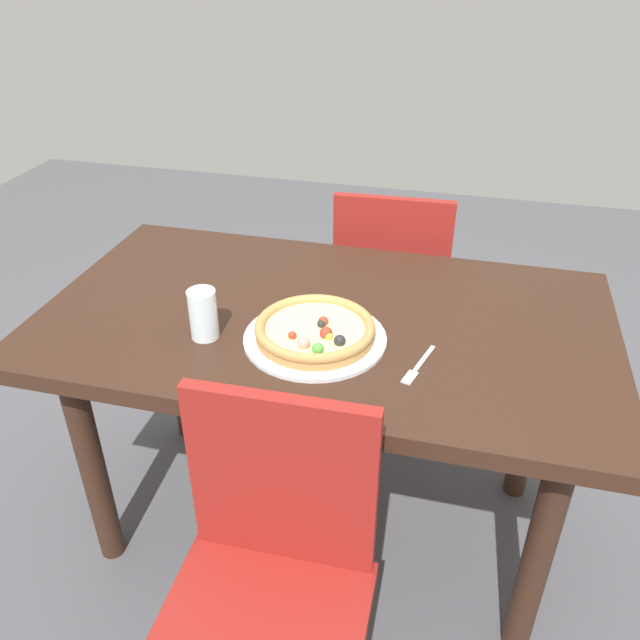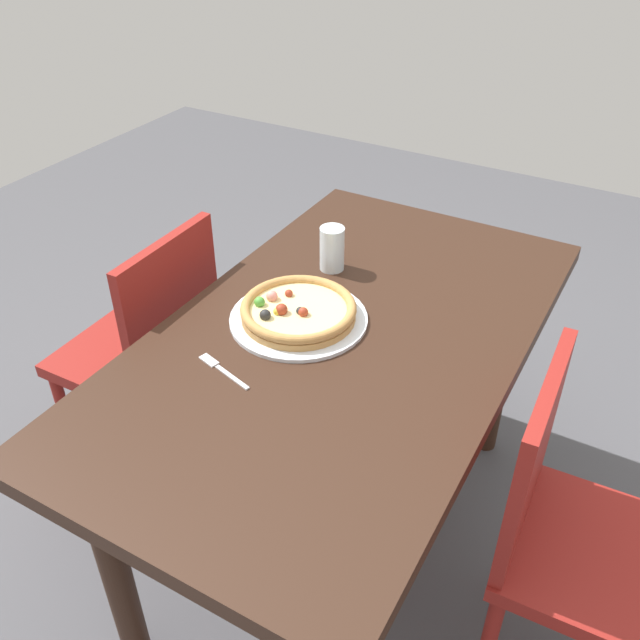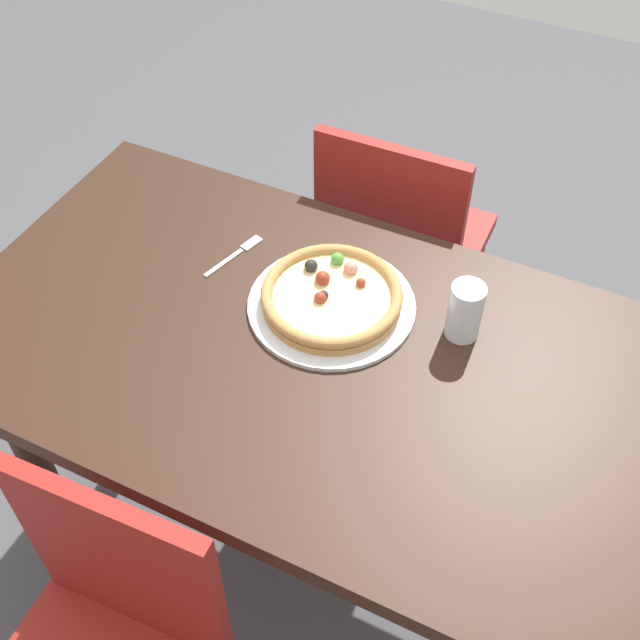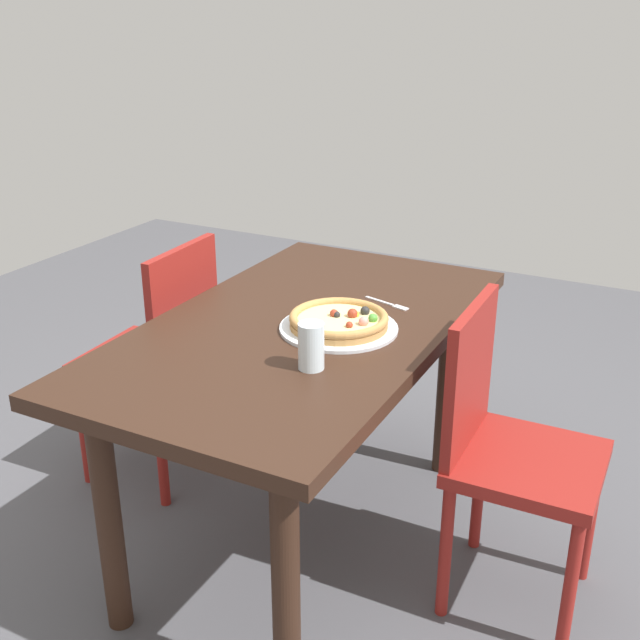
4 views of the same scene
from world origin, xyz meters
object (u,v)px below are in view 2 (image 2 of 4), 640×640
Objects in this scene: dining_table at (341,366)px; plate at (299,319)px; pizza at (298,310)px; chair_near at (572,535)px; chair_far at (149,350)px; drinking_glass at (332,249)px; fork at (220,369)px.

plate is (-0.01, 0.12, 0.11)m from dining_table.
pizza reaches higher than plate.
chair_far is at bearing -94.83° from chair_near.
drinking_glass is at bearing -58.02° from chair_far.
chair_near is 0.81m from pizza.
plate is at bearing -99.12° from chair_near.
plate is (0.09, 0.75, 0.27)m from chair_near.
chair_near reaches higher than fork.
pizza is 2.30× the size of drinking_glass.
chair_far reaches higher than drinking_glass.
dining_table is 0.16m from plate.
drinking_glass is (0.26, 0.17, 0.17)m from dining_table.
plate is at bearing -86.38° from fork.
plate is 0.27m from drinking_glass.
drinking_glass reaches higher than fork.
fork is (-0.17, 0.80, 0.27)m from chair_near.
chair_near is at bearing -96.56° from pizza.
pizza is at bearing 92.97° from dining_table.
fork is at bearing 168.02° from pizza.
plate is 1.20× the size of pizza.
chair_near is 0.86m from fork.
chair_far is at bearing 123.02° from drinking_glass.
pizza is at bearing -87.13° from chair_far.
fork is at bearing -116.72° from chair_far.
chair_near is at bearing -93.39° from chair_far.
fork is at bearing 167.72° from plate.
chair_far is 2.60× the size of plate.
chair_far is at bearing -9.79° from fork.
pizza is at bearing -169.72° from drinking_glass.
pizza reaches higher than dining_table.
pizza is (0.03, -0.51, 0.29)m from chair_far.
dining_table is 0.18m from pizza.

